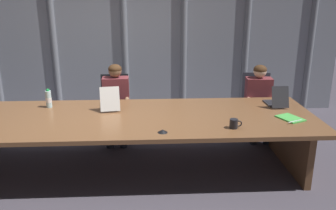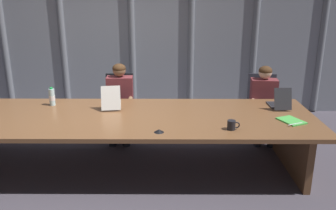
% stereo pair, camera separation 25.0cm
% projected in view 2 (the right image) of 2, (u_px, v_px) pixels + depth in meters
% --- Properties ---
extents(ground_plane, '(16.27, 16.27, 0.00)m').
position_uv_depth(ground_plane, '(110.00, 168.00, 4.59)').
color(ground_plane, '#47424C').
extents(conference_table, '(5.16, 1.47, 0.72)m').
position_uv_depth(conference_table, '(107.00, 125.00, 4.40)').
color(conference_table, brown).
rests_on(conference_table, ground_plane).
extents(curtain_backdrop, '(8.13, 0.17, 2.76)m').
position_uv_depth(curtain_backdrop, '(127.00, 38.00, 6.45)').
color(curtain_backdrop, gray).
rests_on(curtain_backdrop, ground_plane).
extents(laptop_left_mid, '(0.31, 0.50, 0.31)m').
position_uv_depth(laptop_left_mid, '(111.00, 102.00, 4.71)').
color(laptop_left_mid, beige).
rests_on(laptop_left_mid, conference_table).
extents(laptop_center, '(0.23, 0.40, 0.29)m').
position_uv_depth(laptop_center, '(279.00, 103.00, 4.67)').
color(laptop_center, '#2D2D33').
rests_on(laptop_center, conference_table).
extents(office_chair_left_mid, '(0.60, 0.60, 0.96)m').
position_uv_depth(office_chair_left_mid, '(120.00, 113.00, 5.58)').
color(office_chair_left_mid, black).
rests_on(office_chair_left_mid, ground_plane).
extents(office_chair_center, '(0.60, 0.61, 0.96)m').
position_uv_depth(office_chair_center, '(261.00, 114.00, 5.57)').
color(office_chair_center, '#2D2D38').
rests_on(office_chair_center, ground_plane).
extents(person_left_mid, '(0.42, 0.56, 1.17)m').
position_uv_depth(person_left_mid, '(120.00, 97.00, 5.34)').
color(person_left_mid, brown).
rests_on(person_left_mid, ground_plane).
extents(person_center, '(0.44, 0.57, 1.14)m').
position_uv_depth(person_center, '(264.00, 99.00, 5.33)').
color(person_center, brown).
rests_on(person_center, ground_plane).
extents(water_bottle_primary, '(0.08, 0.08, 0.25)m').
position_uv_depth(water_bottle_primary, '(52.00, 97.00, 4.74)').
color(water_bottle_primary, silver).
rests_on(water_bottle_primary, conference_table).
extents(coffee_mug_near, '(0.14, 0.09, 0.11)m').
position_uv_depth(coffee_mug_near, '(232.00, 125.00, 3.91)').
color(coffee_mug_near, black).
rests_on(coffee_mug_near, conference_table).
extents(conference_mic_left_side, '(0.11, 0.11, 0.03)m').
position_uv_depth(conference_mic_left_side, '(159.00, 131.00, 3.84)').
color(conference_mic_left_side, black).
rests_on(conference_mic_left_side, conference_table).
extents(spiral_notepad, '(0.33, 0.37, 0.03)m').
position_uv_depth(spiral_notepad, '(291.00, 121.00, 4.17)').
color(spiral_notepad, '#4CB74C').
rests_on(spiral_notepad, conference_table).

